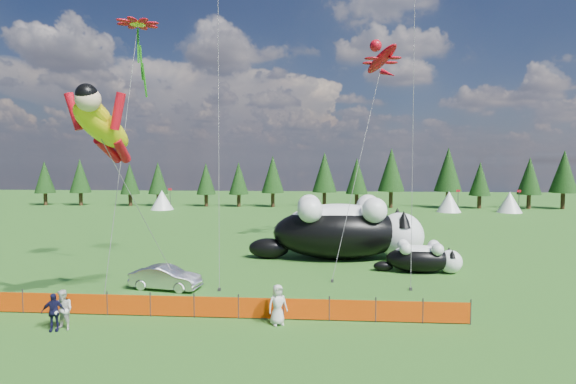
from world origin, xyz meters
name	(u,v)px	position (x,y,z in m)	size (l,w,h in m)	color
ground	(230,297)	(0.00, 0.00, 0.00)	(160.00, 160.00, 0.00)	#0C390A
safety_fence	(216,307)	(0.00, -3.00, 0.50)	(22.06, 0.06, 1.10)	#262626
tree_line	(290,181)	(0.00, 45.00, 4.00)	(90.00, 4.00, 8.00)	black
festival_tents	(367,201)	(11.00, 40.00, 1.40)	(50.00, 3.20, 2.80)	white
cat_large	(346,229)	(6.42, 9.59, 2.14)	(12.46, 4.81, 4.50)	black
cat_small	(423,258)	(10.99, 6.01, 0.93)	(5.43, 2.10, 1.96)	black
car	(166,278)	(-3.78, 1.23, 0.63)	(1.34, 3.85, 1.27)	silver
spectator_b	(63,310)	(-5.96, -4.85, 0.84)	(0.81, 0.48, 1.67)	silver
spectator_c	(53,312)	(-6.31, -4.98, 0.79)	(0.92, 0.47, 1.57)	#121234
spectator_e	(278,305)	(2.80, -3.60, 0.87)	(0.85, 0.55, 1.73)	silver
superhero_kite	(102,127)	(-5.12, -2.74, 8.49)	(4.51, 6.82, 10.93)	#DACF0B
gecko_kite	(382,59)	(9.33, 14.26, 14.97)	(6.67, 14.35, 18.89)	red
flower_kite	(138,27)	(-5.89, 3.30, 14.62)	(3.04, 6.48, 15.45)	red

